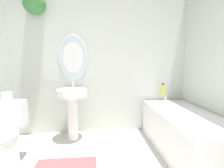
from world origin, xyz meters
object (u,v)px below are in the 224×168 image
pedestal_sink (72,103)px  shampoo_bottle (163,90)px  bathtub (185,132)px  toilet_paper_roll (7,97)px

pedestal_sink → shampoo_bottle: (1.43, 0.13, 0.14)m
pedestal_sink → bathtub: pedestal_sink is taller
toilet_paper_roll → bathtub: bearing=-1.5°
pedestal_sink → toilet_paper_roll: (-0.67, -0.44, 0.21)m
bathtub → shampoo_bottle: shampoo_bottle is taller
bathtub → shampoo_bottle: (-0.05, 0.62, 0.43)m
toilet_paper_roll → shampoo_bottle: bearing=15.0°
bathtub → shampoo_bottle: bearing=94.4°
shampoo_bottle → toilet_paper_roll: 2.18m
bathtub → toilet_paper_roll: (-2.15, 0.06, 0.49)m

